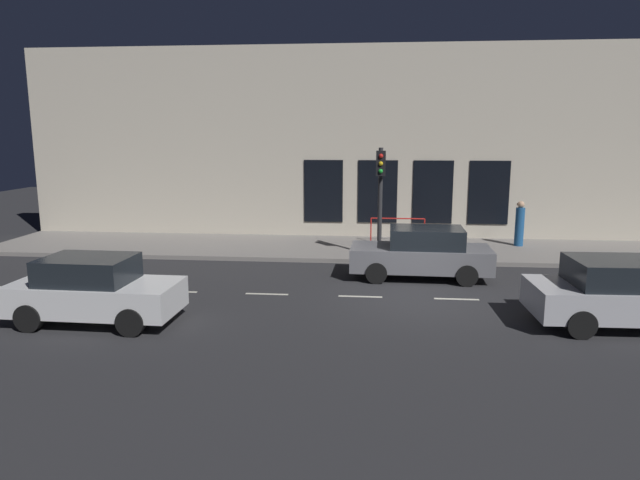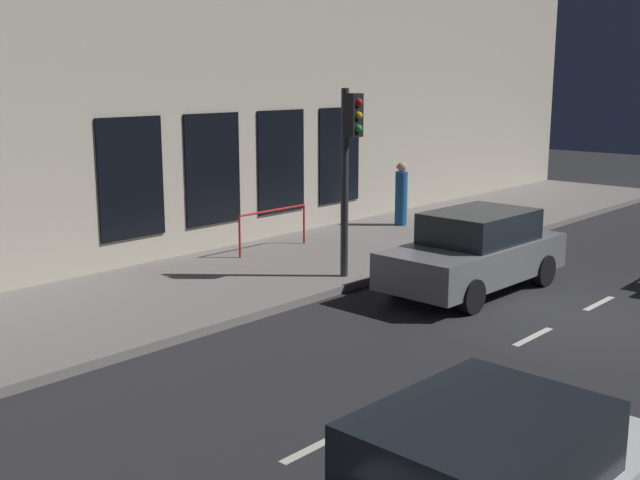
% 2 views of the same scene
% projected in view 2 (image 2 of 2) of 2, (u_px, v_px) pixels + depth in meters
% --- Properties ---
extents(ground_plane, '(60.00, 60.00, 0.00)m').
position_uv_depth(ground_plane, '(576.00, 315.00, 14.04)').
color(ground_plane, '#28282B').
extents(sidewalk, '(4.50, 32.00, 0.15)m').
position_uv_depth(sidewalk, '(316.00, 258.00, 18.13)').
color(sidewalk, gray).
rests_on(sidewalk, ground).
extents(building_facade, '(0.65, 32.00, 7.94)m').
position_uv_depth(building_facade, '(238.00, 85.00, 19.01)').
color(building_facade, beige).
rests_on(building_facade, ground).
extents(lane_centre_line, '(0.12, 27.20, 0.01)m').
position_uv_depth(lane_centre_line, '(599.00, 303.00, 14.76)').
color(lane_centre_line, beige).
rests_on(lane_centre_line, ground).
extents(traffic_light, '(0.50, 0.32, 3.79)m').
position_uv_depth(traffic_light, '(349.00, 153.00, 15.61)').
color(traffic_light, '#2D2D30').
rests_on(traffic_light, sidewalk).
extents(parked_car_3, '(1.93, 4.29, 1.58)m').
position_uv_depth(parked_car_3, '(475.00, 252.00, 15.50)').
color(parked_car_3, slate).
rests_on(parked_car_3, ground).
extents(pedestrian_0, '(0.48, 0.48, 1.73)m').
position_uv_depth(pedestrian_0, '(401.00, 195.00, 21.59)').
color(pedestrian_0, '#1E5189').
rests_on(pedestrian_0, sidewalk).
extents(red_railing, '(0.05, 2.16, 0.97)m').
position_uv_depth(red_railing, '(273.00, 220.00, 18.44)').
color(red_railing, red).
rests_on(red_railing, sidewalk).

